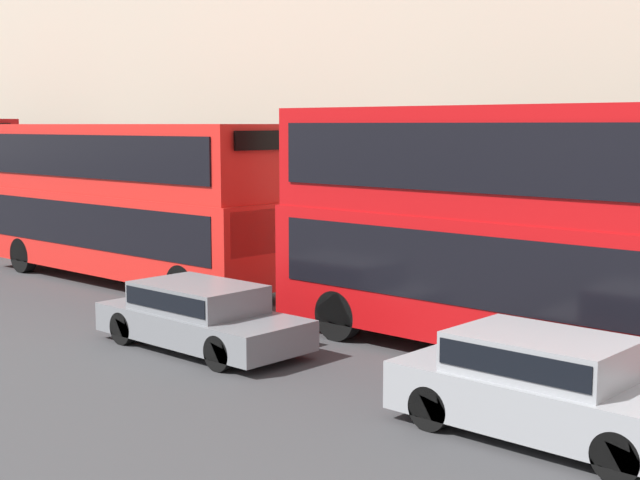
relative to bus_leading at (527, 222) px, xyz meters
name	(u,v)px	position (x,y,z in m)	size (l,w,h in m)	color
bus_leading	(527,222)	(0.00, 0.00, 0.00)	(2.59, 10.10, 4.56)	#B20C0F
bus_second_in_queue	(129,196)	(0.00, 11.88, -0.16)	(2.59, 10.47, 4.24)	red
car_dark_sedan	(545,384)	(-3.40, -2.26, -1.76)	(1.80, 4.23, 1.42)	gray
car_hatchback	(200,314)	(-3.40, 4.94, -1.83)	(1.79, 4.39, 1.25)	slate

